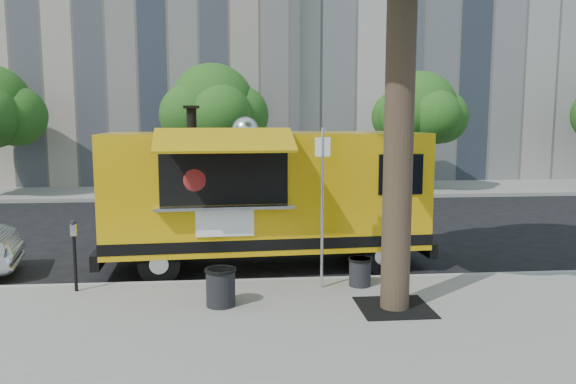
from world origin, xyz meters
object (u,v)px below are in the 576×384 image
at_px(parking_meter, 74,247).
at_px(food_truck, 264,193).
at_px(far_tree_b, 213,106).
at_px(sign_post, 322,198).
at_px(trash_bin_left, 360,271).
at_px(far_tree_c, 420,109).
at_px(trash_bin_right, 221,286).

height_order(parking_meter, food_truck, food_truck).
bearing_deg(parking_meter, far_tree_b, 81.90).
relative_size(sign_post, trash_bin_left, 5.60).
xyz_separation_m(far_tree_b, parking_meter, (-2.00, -14.05, -2.85)).
relative_size(far_tree_b, parking_meter, 4.12).
distance_m(far_tree_c, food_truck, 14.11).
distance_m(far_tree_c, trash_bin_left, 15.39).
distance_m(parking_meter, trash_bin_left, 5.32).
height_order(food_truck, trash_bin_left, food_truck).
bearing_deg(trash_bin_left, sign_post, -176.82).
relative_size(food_truck, trash_bin_right, 11.35).
relative_size(sign_post, parking_meter, 2.25).
relative_size(far_tree_b, trash_bin_right, 8.54).
bearing_deg(far_tree_c, trash_bin_left, -112.31).
height_order(parking_meter, trash_bin_left, parking_meter).
distance_m(food_truck, trash_bin_right, 3.33).
distance_m(far_tree_c, parking_meter, 17.82).
distance_m(sign_post, trash_bin_left, 1.59).
height_order(sign_post, trash_bin_right, sign_post).
xyz_separation_m(trash_bin_left, trash_bin_right, (-2.61, -0.91, 0.05)).
xyz_separation_m(sign_post, trash_bin_right, (-1.87, -0.87, -1.36)).
bearing_deg(far_tree_c, trash_bin_right, -119.31).
relative_size(far_tree_b, food_truck, 0.75).
relative_size(parking_meter, food_truck, 0.18).
bearing_deg(far_tree_b, food_truck, -82.57).
height_order(far_tree_c, parking_meter, far_tree_c).
bearing_deg(trash_bin_right, parking_meter, 158.34).
distance_m(far_tree_b, parking_meter, 14.48).
distance_m(far_tree_b, trash_bin_left, 14.98).
bearing_deg(trash_bin_left, far_tree_b, 103.05).
height_order(food_truck, trash_bin_right, food_truck).
relative_size(food_truck, trash_bin_left, 13.65).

